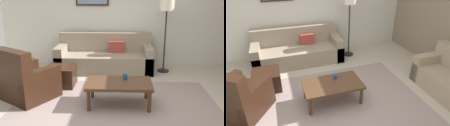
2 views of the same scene
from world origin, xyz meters
The scene contains 9 objects.
ground_plane centered at (0.00, 0.00, 0.00)m, with size 8.00×8.00×0.00m, color #B2A893.
rear_partition centered at (0.00, 2.60, 1.40)m, with size 6.00×0.12×2.80m, color silver.
area_rug centered at (0.00, 0.00, 0.00)m, with size 3.51×2.43×0.01m, color gray.
couch_main centered at (-0.31, 2.09, 0.30)m, with size 2.28×0.93×0.88m.
armchair_leather centered at (-1.60, 0.27, 0.31)m, with size 1.11×1.11×0.95m.
ottoman centered at (-1.14, 0.96, 0.20)m, with size 0.56×0.56×0.40m, color black.
coffee_table centered at (0.06, 0.11, 0.36)m, with size 1.10×0.64×0.41m.
cup centered at (0.16, 0.25, 0.46)m, with size 0.08×0.08×0.10m, color #1E478C.
lamp_standing centered at (1.11, 1.96, 1.41)m, with size 0.32×0.32×1.71m.
Camera 2 is at (-0.80, -2.80, 2.47)m, focal length 31.07 mm.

